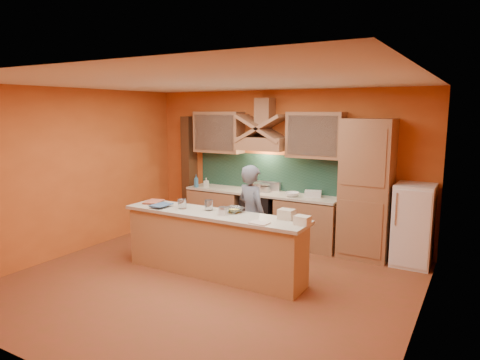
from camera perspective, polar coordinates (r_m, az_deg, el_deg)
The scene contains 36 objects.
floor at distance 6.30m, azimuth -4.25°, elevation -13.42°, with size 5.50×5.00×0.01m, color brown.
ceiling at distance 5.82m, azimuth -4.59°, elevation 12.90°, with size 5.50×5.00×0.01m, color white.
wall_back at distance 8.07m, azimuth 5.66°, elevation 1.92°, with size 5.50×0.02×2.80m, color #D06328.
wall_front at distance 4.14m, azimuth -24.43°, elevation -6.02°, with size 5.50×0.02×2.80m, color #D06328.
wall_left at distance 7.78m, azimuth -21.39°, elevation 1.04°, with size 0.02×5.00×2.80m, color #D06328.
wall_right at distance 4.93m, azimuth 23.06°, elevation -3.54°, with size 0.02×5.00×2.80m, color #D06328.
base_cabinet_left at distance 8.57m, azimuth -2.94°, elevation -4.19°, with size 1.10×0.60×0.86m, color #9E6B48.
base_cabinet_right at distance 7.74m, azimuth 9.03°, elevation -5.80°, with size 1.10×0.60×0.86m, color #9E6B48.
counter_top at distance 8.01m, azimuth 2.76°, elevation -1.72°, with size 3.00×0.62×0.04m, color beige.
stove at distance 8.11m, azimuth 2.73°, elevation -4.84°, with size 0.60×0.58×0.90m, color black.
backsplash at distance 8.20m, azimuth 3.69°, elevation 1.01°, with size 3.00×0.03×0.70m, color #19372B.
range_hood at distance 7.93m, azimuth 2.97°, elevation 4.88°, with size 0.92×0.50×0.24m, color #9E6B48.
hood_chimney at distance 7.99m, azimuth 3.34°, elevation 9.07°, with size 0.30×0.30×0.50m, color #9E6B48.
upper_cabinet_left at distance 8.48m, azimuth -2.85°, elevation 6.39°, with size 1.00×0.35×0.80m, color #9E6B48.
upper_cabinet_right at distance 7.59m, azimuth 10.03°, elevation 5.91°, with size 1.00×0.35×0.80m, color #9E6B48.
pantry_column at distance 7.30m, azimuth 16.52°, elevation -1.20°, with size 0.80×0.60×2.30m, color #9E6B48.
fridge at distance 7.27m, azimuth 22.11°, elevation -5.58°, with size 0.58×0.60×1.30m, color white.
trim_column_left at distance 9.01m, azimuth -6.74°, elevation 1.08°, with size 0.20×0.30×2.30m, color #472816.
island_body at distance 6.43m, azimuth -3.52°, elevation -8.75°, with size 2.80×0.55×0.88m, color tan.
island_top at distance 6.30m, azimuth -3.57°, elevation -4.59°, with size 2.90×0.62×0.05m, color beige.
person at distance 6.73m, azimuth 1.55°, elevation -4.74°, with size 0.58×0.38×1.60m, color slate.
pot_large at distance 8.02m, azimuth 2.19°, elevation -1.08°, with size 0.26×0.26×0.17m, color silver.
pot_small at distance 8.00m, azimuth 3.31°, elevation -1.26°, with size 0.22×0.22×0.13m, color silver.
soap_bottle_a at distance 8.52m, azimuth -4.52°, elevation -0.31°, with size 0.08×0.08×0.18m, color beige.
soap_bottle_b at distance 8.48m, azimuth -5.87°, elevation -0.12°, with size 0.10×0.10×0.25m, color #306486.
bowl_back at distance 7.61m, azimuth 6.95°, elevation -1.92°, with size 0.25×0.25×0.08m, color white.
dish_rack at distance 7.66m, azimuth 9.70°, elevation -1.82°, with size 0.29×0.23×0.10m, color silver.
book_lower at distance 7.13m, azimuth -12.35°, elevation -2.81°, with size 0.25×0.33×0.03m, color #B85C41.
book_upper at distance 6.81m, azimuth -11.20°, elevation -3.19°, with size 0.24×0.32×0.02m, color #3E5E88.
jar_large at distance 6.59m, azimuth -7.73°, elevation -3.18°, with size 0.13×0.13×0.14m, color silver.
jar_small at distance 6.43m, azimuth -4.18°, elevation -3.37°, with size 0.12×0.12×0.16m, color silver.
kitchen_scale at distance 6.15m, azimuth -2.26°, elevation -4.23°, with size 0.11×0.11×0.09m, color silver.
mixing_bowl at distance 6.31m, azimuth -0.81°, elevation -4.00°, with size 0.29×0.29×0.07m, color silver.
cloth at distance 5.71m, azimuth 2.60°, elevation -5.73°, with size 0.25×0.19×0.02m, color beige.
grocery_bag_a at distance 5.94m, azimuth 6.22°, elevation -4.56°, with size 0.21×0.17×0.14m, color beige.
grocery_bag_b at distance 5.68m, azimuth 8.32°, elevation -5.34°, with size 0.20×0.15×0.12m, color beige.
Camera 1 is at (3.29, -4.79, 2.44)m, focal length 32.00 mm.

